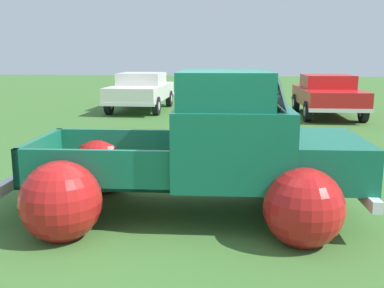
% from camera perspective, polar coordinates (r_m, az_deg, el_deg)
% --- Properties ---
extents(ground_plane, '(80.00, 80.00, 0.00)m').
position_cam_1_polar(ground_plane, '(6.20, -1.15, -8.72)').
color(ground_plane, '#3D6B2D').
extents(vintage_pickup_truck, '(4.73, 3.00, 1.96)m').
position_cam_1_polar(vintage_pickup_truck, '(5.96, 2.54, -1.95)').
color(vintage_pickup_truck, black).
rests_on(vintage_pickup_truck, ground).
extents(show_car_0, '(1.99, 4.36, 1.43)m').
position_cam_1_polar(show_car_0, '(17.53, -6.47, 6.85)').
color(show_car_0, black).
rests_on(show_car_0, ground).
extents(show_car_1, '(2.81, 4.51, 1.43)m').
position_cam_1_polar(show_car_1, '(16.86, 5.12, 6.70)').
color(show_car_1, black).
rests_on(show_car_1, ground).
extents(show_car_2, '(2.12, 4.23, 1.43)m').
position_cam_1_polar(show_car_2, '(16.34, 16.82, 6.12)').
color(show_car_2, black).
rests_on(show_car_2, ground).
extents(lane_cone_0, '(0.36, 0.36, 0.63)m').
position_cam_1_polar(lane_cone_0, '(8.72, -12.18, -0.94)').
color(lane_cone_0, black).
rests_on(lane_cone_0, ground).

